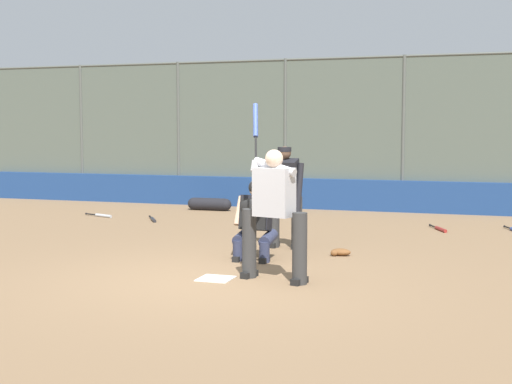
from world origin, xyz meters
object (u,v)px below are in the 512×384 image
at_px(catcher_behind_plate, 255,219).
at_px(equipment_bag_dugout_side, 209,204).
at_px(batter_at_plate, 274,209).
at_px(spare_bat_third_base_side, 101,215).
at_px(spare_bat_first_base_side, 153,219).
at_px(umpire_home, 285,194).
at_px(fielding_glove_on_dirt, 340,252).
at_px(spare_bat_by_padding, 440,229).

height_order(catcher_behind_plate, equipment_bag_dugout_side, catcher_behind_plate).
height_order(batter_at_plate, spare_bat_third_base_side, batter_at_plate).
xyz_separation_m(batter_at_plate, spare_bat_first_base_side, (4.11, -4.87, -0.88)).
height_order(catcher_behind_plate, umpire_home, umpire_home).
xyz_separation_m(batter_at_plate, catcher_behind_plate, (0.68, -1.29, -0.30)).
relative_size(spare_bat_first_base_side, equipment_bag_dugout_side, 0.67).
xyz_separation_m(catcher_behind_plate, spare_bat_third_base_side, (4.80, -3.82, -0.58)).
height_order(spare_bat_third_base_side, equipment_bag_dugout_side, equipment_bag_dugout_side).
bearing_deg(batter_at_plate, fielding_glove_on_dirt, -88.11).
bearing_deg(spare_bat_first_base_side, batter_at_plate, 6.39).
relative_size(spare_bat_by_padding, spare_bat_first_base_side, 1.12).
relative_size(batter_at_plate, equipment_bag_dugout_side, 2.08).
distance_m(spare_bat_first_base_side, fielding_glove_on_dirt, 5.38).
distance_m(batter_at_plate, spare_bat_by_padding, 5.61).
bearing_deg(spare_bat_by_padding, equipment_bag_dugout_side, -131.69).
bearing_deg(fielding_glove_on_dirt, equipment_bag_dugout_side, -50.39).
relative_size(batter_at_plate, catcher_behind_plate, 1.93).
bearing_deg(spare_bat_by_padding, fielding_glove_on_dirt, -44.94).
relative_size(catcher_behind_plate, fielding_glove_on_dirt, 3.87).
bearing_deg(catcher_behind_plate, spare_bat_by_padding, -121.70).
distance_m(spare_bat_by_padding, spare_bat_first_base_side, 5.85).
xyz_separation_m(spare_bat_by_padding, equipment_bag_dugout_side, (5.42, -1.78, 0.11)).
distance_m(spare_bat_by_padding, equipment_bag_dugout_side, 5.71).
xyz_separation_m(spare_bat_first_base_side, fielding_glove_on_dirt, (-4.57, 2.85, 0.02)).
bearing_deg(spare_bat_first_base_side, equipment_bag_dugout_side, 135.46).
xyz_separation_m(batter_at_plate, spare_bat_by_padding, (-1.73, -5.27, -0.88)).
bearing_deg(spare_bat_third_base_side, equipment_bag_dugout_side, 68.09).
bearing_deg(umpire_home, spare_bat_by_padding, -125.82).
bearing_deg(batter_at_plate, umpire_home, -62.87).
xyz_separation_m(catcher_behind_plate, equipment_bag_dugout_side, (3.02, -5.75, -0.47)).
relative_size(spare_bat_third_base_side, equipment_bag_dugout_side, 0.76).
distance_m(catcher_behind_plate, umpire_home, 1.16).
bearing_deg(spare_bat_third_base_side, fielding_glove_on_dirt, -6.75).
bearing_deg(fielding_glove_on_dirt, spare_bat_third_base_side, -27.50).
distance_m(umpire_home, spare_bat_by_padding, 3.74).
distance_m(fielding_glove_on_dirt, equipment_bag_dugout_side, 6.51).
height_order(umpire_home, spare_bat_first_base_side, umpire_home).
distance_m(batter_at_plate, catcher_behind_plate, 1.49).
bearing_deg(catcher_behind_plate, spare_bat_first_base_side, -46.73).
distance_m(spare_bat_by_padding, spare_bat_third_base_side, 7.20).
relative_size(catcher_behind_plate, spare_bat_by_padding, 1.43).
relative_size(batter_at_plate, spare_bat_first_base_side, 3.09).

